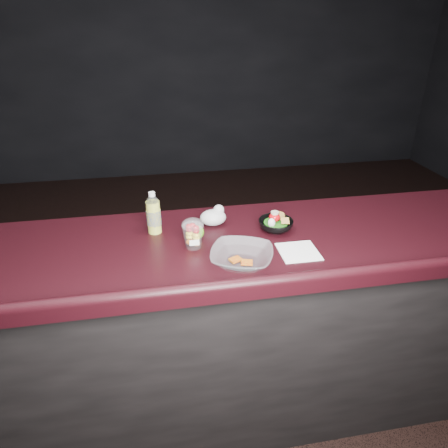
{
  "coord_description": "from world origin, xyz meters",
  "views": [
    {
      "loc": [
        -0.27,
        -1.19,
        1.89
      ],
      "look_at": [
        0.0,
        0.31,
        1.1
      ],
      "focal_mm": 32.0,
      "sensor_mm": 36.0,
      "label": 1
    }
  ],
  "objects_px": {
    "lemonade_bottle": "(154,216)",
    "fruit_cup": "(193,233)",
    "snack_bowl": "(275,224)",
    "green_apple": "(196,232)",
    "takeout_bowl": "(242,257)"
  },
  "relations": [
    {
      "from": "takeout_bowl",
      "to": "lemonade_bottle",
      "type": "bearing_deg",
      "value": 135.49
    },
    {
      "from": "snack_bowl",
      "to": "takeout_bowl",
      "type": "bearing_deg",
      "value": -130.47
    },
    {
      "from": "green_apple",
      "to": "snack_bowl",
      "type": "bearing_deg",
      "value": 2.77
    },
    {
      "from": "snack_bowl",
      "to": "takeout_bowl",
      "type": "xyz_separation_m",
      "value": [
        -0.21,
        -0.25,
        0.0
      ]
    },
    {
      "from": "snack_bowl",
      "to": "takeout_bowl",
      "type": "distance_m",
      "value": 0.33
    },
    {
      "from": "lemonade_bottle",
      "to": "fruit_cup",
      "type": "height_order",
      "value": "lemonade_bottle"
    },
    {
      "from": "fruit_cup",
      "to": "green_apple",
      "type": "bearing_deg",
      "value": 73.35
    },
    {
      "from": "lemonade_bottle",
      "to": "snack_bowl",
      "type": "distance_m",
      "value": 0.55
    },
    {
      "from": "lemonade_bottle",
      "to": "fruit_cup",
      "type": "distance_m",
      "value": 0.23
    },
    {
      "from": "fruit_cup",
      "to": "green_apple",
      "type": "distance_m",
      "value": 0.08
    },
    {
      "from": "fruit_cup",
      "to": "takeout_bowl",
      "type": "bearing_deg",
      "value": -43.15
    },
    {
      "from": "lemonade_bottle",
      "to": "fruit_cup",
      "type": "xyz_separation_m",
      "value": [
        0.16,
        -0.16,
        -0.01
      ]
    },
    {
      "from": "lemonade_bottle",
      "to": "snack_bowl",
      "type": "height_order",
      "value": "lemonade_bottle"
    },
    {
      "from": "lemonade_bottle",
      "to": "green_apple",
      "type": "height_order",
      "value": "lemonade_bottle"
    },
    {
      "from": "lemonade_bottle",
      "to": "fruit_cup",
      "type": "relative_size",
      "value": 1.48
    }
  ]
}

